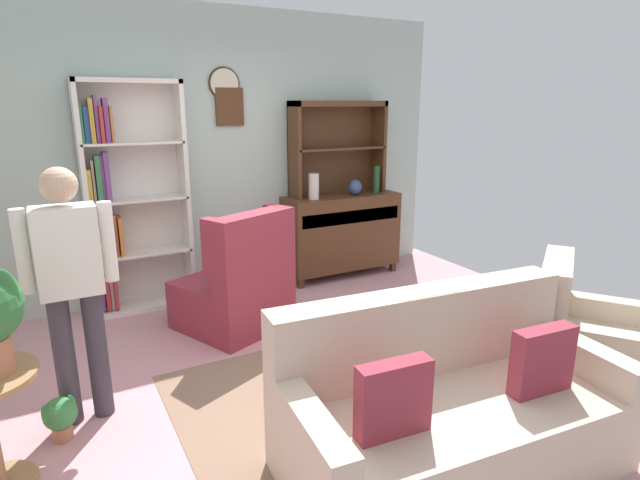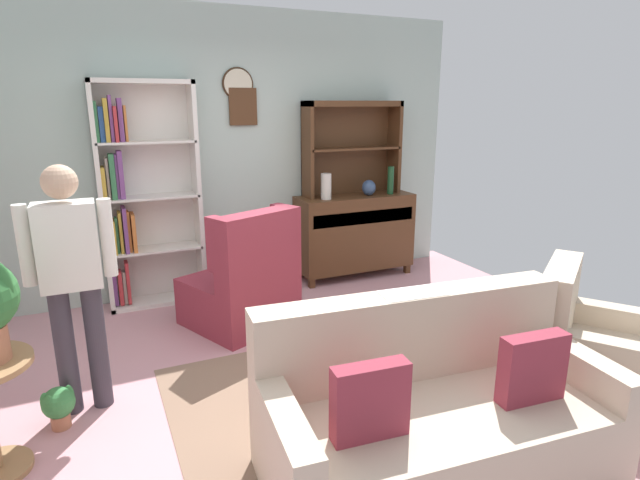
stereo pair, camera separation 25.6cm
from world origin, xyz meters
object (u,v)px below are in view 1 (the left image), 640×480
at_px(couch_floral, 447,411).
at_px(book_stack, 373,319).
at_px(coffee_table, 363,344).
at_px(armchair_floral, 589,347).
at_px(potted_plant_small, 60,416).
at_px(person_reading, 71,279).
at_px(bottle_wine, 376,180).
at_px(vase_round, 355,187).
at_px(wingback_chair, 239,286).
at_px(vase_tall, 314,186).
at_px(sideboard_hutch, 337,135).
at_px(bookshelf, 128,199).
at_px(sideboard, 341,231).

bearing_deg(couch_floral, book_stack, 81.93).
bearing_deg(coffee_table, armchair_floral, -25.49).
bearing_deg(potted_plant_small, person_reading, 47.04).
height_order(bottle_wine, couch_floral, bottle_wine).
xyz_separation_m(coffee_table, book_stack, (0.14, 0.09, 0.12)).
bearing_deg(coffee_table, vase_round, 59.10).
bearing_deg(person_reading, potted_plant_small, -132.96).
bearing_deg(person_reading, wingback_chair, 31.54).
height_order(bottle_wine, coffee_table, bottle_wine).
bearing_deg(book_stack, armchair_floral, -30.95).
bearing_deg(vase_tall, book_stack, -106.80).
relative_size(sideboard_hutch, couch_floral, 0.59).
distance_m(vase_tall, person_reading, 2.85).
xyz_separation_m(sideboard_hutch, wingback_chair, (-1.51, -0.93, -1.18)).
bearing_deg(person_reading, bookshelf, 71.05).
bearing_deg(vase_round, potted_plant_small, -151.00).
relative_size(bookshelf, book_stack, 9.48).
height_order(sideboard, vase_round, vase_round).
xyz_separation_m(bottle_wine, couch_floral, (-1.51, -2.89, -0.76)).
xyz_separation_m(vase_tall, couch_floral, (-0.73, -2.90, -0.74)).
relative_size(sideboard, couch_floral, 0.70).
relative_size(bottle_wine, potted_plant_small, 1.17).
relative_size(sideboard, vase_round, 7.65).
distance_m(vase_round, armchair_floral, 2.88).
xyz_separation_m(bookshelf, person_reading, (-0.58, -1.69, -0.15)).
relative_size(couch_floral, potted_plant_small, 7.16).
distance_m(sideboard_hutch, bottle_wine, 0.65).
relative_size(vase_round, book_stack, 0.77).
height_order(vase_tall, book_stack, vase_tall).
bearing_deg(vase_round, coffee_table, -120.90).
bearing_deg(vase_tall, couch_floral, -104.19).
xyz_separation_m(sideboard_hutch, book_stack, (-1.00, -2.20, -1.09)).
distance_m(bottle_wine, potted_plant_small, 3.85).
xyz_separation_m(sideboard_hutch, coffee_table, (-1.14, -2.29, -1.21)).
distance_m(sideboard, person_reading, 3.24).
distance_m(sideboard, potted_plant_small, 3.45).
bearing_deg(vase_tall, bottle_wine, -0.66).
height_order(vase_round, book_stack, vase_round).
distance_m(vase_tall, coffee_table, 2.34).
height_order(potted_plant_small, coffee_table, coffee_table).
bearing_deg(couch_floral, sideboard_hutch, 70.02).
distance_m(bookshelf, vase_round, 2.34).
relative_size(vase_round, wingback_chair, 0.16).
height_order(sideboard, bottle_wine, bottle_wine).
bearing_deg(sideboard, sideboard_hutch, 90.00).
bearing_deg(sideboard_hutch, wingback_chair, -148.42).
distance_m(sideboard_hutch, person_reading, 3.34).
bearing_deg(person_reading, sideboard_hutch, 31.56).
bearing_deg(bottle_wine, vase_tall, 179.34).
height_order(vase_tall, bottle_wine, bottle_wine).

